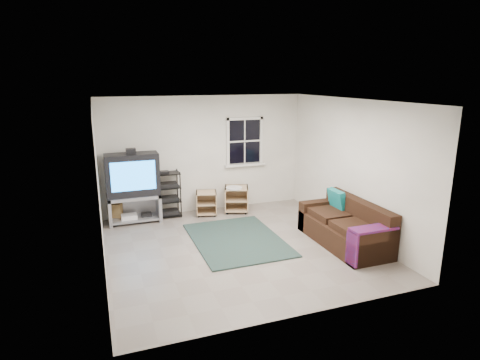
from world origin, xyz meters
name	(u,v)px	position (x,y,z in m)	size (l,w,h in m)	color
room	(245,144)	(0.95, 2.27, 1.48)	(4.60, 4.62, 4.60)	slate
tv_unit	(133,182)	(-1.63, 2.01, 0.87)	(1.07, 0.54, 1.58)	gray
av_rack	(169,197)	(-0.89, 2.09, 0.44)	(0.51, 0.37, 1.02)	black
side_table_left	(206,202)	(-0.07, 1.97, 0.28)	(0.54, 0.54, 0.52)	tan
side_table_right	(236,197)	(0.62, 1.93, 0.33)	(0.66, 0.66, 0.60)	tan
sofa	(346,228)	(1.88, -0.52, 0.31)	(0.86, 1.93, 0.88)	black
shag_rug	(237,239)	(0.07, 0.31, 0.01)	(1.59, 2.19, 0.03)	#322116
paper_bag	(116,212)	(-2.02, 2.16, 0.19)	(0.27, 0.18, 0.39)	olive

